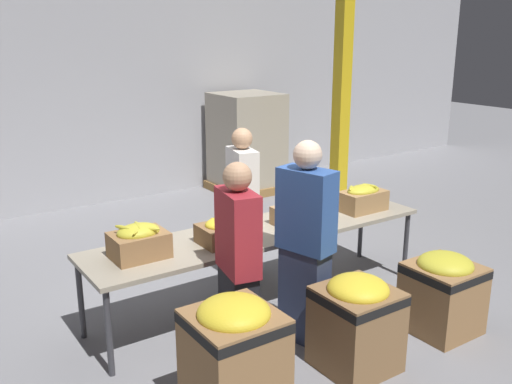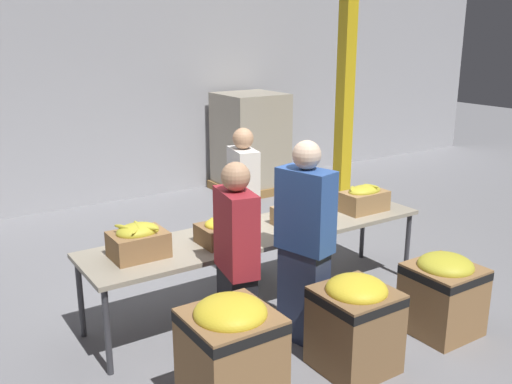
# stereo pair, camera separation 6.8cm
# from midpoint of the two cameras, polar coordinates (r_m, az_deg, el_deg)

# --- Properties ---
(ground_plane) EXTENTS (30.00, 30.00, 0.00)m
(ground_plane) POSITION_cam_midpoint_polar(r_m,az_deg,el_deg) (5.61, 0.17, -11.09)
(ground_plane) COLOR gray
(wall_back) EXTENTS (16.00, 0.08, 4.00)m
(wall_back) POSITION_cam_midpoint_polar(r_m,az_deg,el_deg) (8.75, -15.55, 11.76)
(wall_back) COLOR #A8A8AD
(wall_back) RESTS_ON ground_plane
(sorting_table) EXTENTS (3.36, 0.79, 0.76)m
(sorting_table) POSITION_cam_midpoint_polar(r_m,az_deg,el_deg) (5.32, 0.18, -4.22)
(sorting_table) COLOR #9E937F
(sorting_table) RESTS_ON ground_plane
(banana_box_0) EXTENTS (0.45, 0.34, 0.29)m
(banana_box_0) POSITION_cam_midpoint_polar(r_m,az_deg,el_deg) (4.74, -12.05, -4.82)
(banana_box_0) COLOR olive
(banana_box_0) RESTS_ON sorting_table
(banana_box_1) EXTENTS (0.42, 0.33, 0.23)m
(banana_box_1) POSITION_cam_midpoint_polar(r_m,az_deg,el_deg) (4.96, -3.65, -3.86)
(banana_box_1) COLOR olive
(banana_box_1) RESTS_ON sorting_table
(banana_box_2) EXTENTS (0.42, 0.28, 0.23)m
(banana_box_2) POSITION_cam_midpoint_polar(r_m,az_deg,el_deg) (5.44, 3.63, -2.00)
(banana_box_2) COLOR tan
(banana_box_2) RESTS_ON sorting_table
(banana_box_3) EXTENTS (0.48, 0.28, 0.28)m
(banana_box_3) POSITION_cam_midpoint_polar(r_m,az_deg,el_deg) (5.92, 10.31, -0.58)
(banana_box_3) COLOR #A37A4C
(banana_box_3) RESTS_ON sorting_table
(volunteer_0) EXTENTS (0.31, 0.47, 1.60)m
(volunteer_0) POSITION_cam_midpoint_polar(r_m,az_deg,el_deg) (5.91, -1.70, -1.31)
(volunteer_0) COLOR black
(volunteer_0) RESTS_ON ground_plane
(volunteer_1) EXTENTS (0.30, 0.47, 1.63)m
(volunteer_1) POSITION_cam_midpoint_polar(r_m,az_deg,el_deg) (4.38, -2.25, -7.49)
(volunteer_1) COLOR black
(volunteer_1) RESTS_ON ground_plane
(volunteer_2) EXTENTS (0.34, 0.51, 1.72)m
(volunteer_2) POSITION_cam_midpoint_polar(r_m,az_deg,el_deg) (4.68, 4.54, -5.29)
(volunteer_2) COLOR #2D3856
(volunteer_2) RESTS_ON ground_plane
(donation_bin_0) EXTENTS (0.57, 0.57, 0.89)m
(donation_bin_0) POSITION_cam_midpoint_polar(r_m,az_deg,el_deg) (3.91, -2.71, -16.12)
(donation_bin_0) COLOR olive
(donation_bin_0) RESTS_ON ground_plane
(donation_bin_1) EXTENTS (0.56, 0.56, 0.76)m
(donation_bin_1) POSITION_cam_midpoint_polar(r_m,az_deg,el_deg) (4.54, 9.57, -12.51)
(donation_bin_1) COLOR olive
(donation_bin_1) RESTS_ON ground_plane
(donation_bin_2) EXTENTS (0.56, 0.56, 0.71)m
(donation_bin_2) POSITION_cam_midpoint_polar(r_m,az_deg,el_deg) (5.24, 17.82, -9.33)
(donation_bin_2) COLOR olive
(donation_bin_2) RESTS_ON ground_plane
(support_pillar) EXTENTS (0.19, 0.19, 4.00)m
(support_pillar) POSITION_cam_midpoint_polar(r_m,az_deg,el_deg) (8.35, 8.42, 11.98)
(support_pillar) COLOR gold
(support_pillar) RESTS_ON ground_plane
(pallet_stack_0) EXTENTS (1.05, 1.05, 1.59)m
(pallet_stack_0) POSITION_cam_midpoint_polar(r_m,az_deg,el_deg) (9.24, -1.16, 4.88)
(pallet_stack_0) COLOR olive
(pallet_stack_0) RESTS_ON ground_plane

